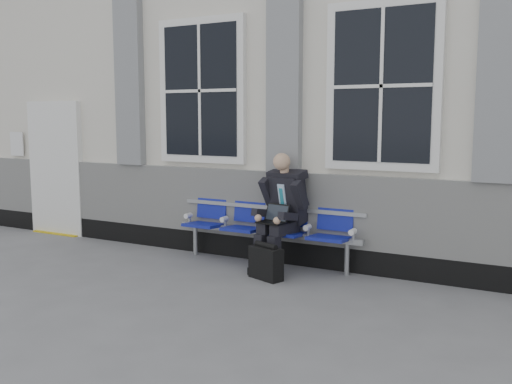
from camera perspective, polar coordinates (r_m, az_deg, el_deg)
The scene contains 5 objects.
ground at distance 5.89m, azimuth 4.61°, elevation -11.29°, with size 70.00×70.00×0.00m, color slate.
station_building at distance 8.88m, azimuth 13.84°, elevation 9.38°, with size 14.40×4.40×4.49m.
bench at distance 7.36m, azimuth 1.08°, elevation -3.02°, with size 2.60×0.47×0.91m.
businessman at distance 7.08m, azimuth 2.60°, elevation -1.54°, with size 0.63×0.85×1.46m.
briefcase at distance 6.75m, azimuth 1.00°, elevation -7.05°, with size 0.46×0.31×0.44m.
Camera 1 is at (2.23, -5.12, 1.89)m, focal length 40.00 mm.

